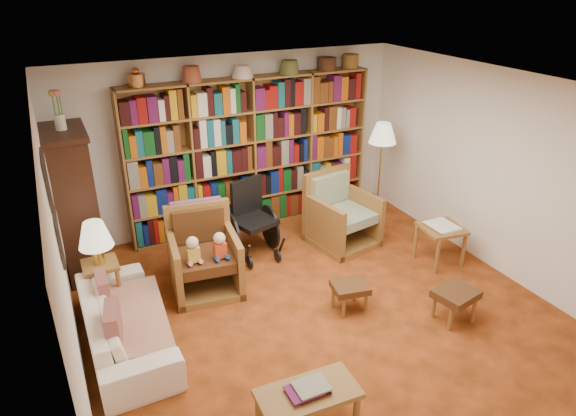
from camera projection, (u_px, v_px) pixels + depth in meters
floor at (315, 307)px, 5.89m from camera, size 5.00×5.00×0.00m
ceiling at (321, 88)px, 4.84m from camera, size 5.00×5.00×0.00m
wall_back at (235, 143)px, 7.41m from camera, size 5.00×0.00×5.00m
wall_front at (503, 355)px, 3.32m from camera, size 5.00×0.00×5.00m
wall_left at (61, 262)px, 4.38m from camera, size 0.00×5.00×5.00m
wall_right at (495, 172)px, 6.35m from camera, size 0.00×5.00×5.00m
bookshelf at (252, 150)px, 7.38m from camera, size 3.60×0.30×2.42m
curio_cabinet at (75, 202)px, 6.23m from camera, size 0.50×0.95×2.40m
framed_pictures at (53, 208)px, 4.47m from camera, size 0.03×0.52×0.97m
sofa at (125, 322)px, 5.20m from camera, size 1.89×0.76×0.55m
sofa_throw at (129, 318)px, 5.21m from camera, size 0.80×1.38×0.04m
cushion_left at (104, 293)px, 5.36m from camera, size 0.11×0.36×0.36m
cushion_right at (114, 331)px, 4.79m from camera, size 0.20×0.42×0.40m
side_table_lamp at (102, 276)px, 5.71m from camera, size 0.38×0.38×0.59m
table_lamp at (95, 236)px, 5.50m from camera, size 0.37×0.37×0.50m
armchair_leather at (202, 255)px, 6.15m from camera, size 0.89×0.93×1.01m
armchair_sage at (339, 216)px, 7.20m from camera, size 0.95×0.97×1.00m
wheelchair at (251, 221)px, 6.87m from camera, size 0.62×0.81×1.02m
floor_lamp at (383, 137)px, 7.44m from camera, size 0.40×0.40×1.53m
side_table_papers at (441, 232)px, 6.62m from camera, size 0.57×0.57×0.55m
footstool_a at (350, 289)px, 5.74m from camera, size 0.44×0.40×0.33m
footstool_b at (456, 296)px, 5.56m from camera, size 0.51×0.46×0.37m
coffee_table at (308, 397)px, 4.20m from camera, size 0.85×0.45×0.45m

